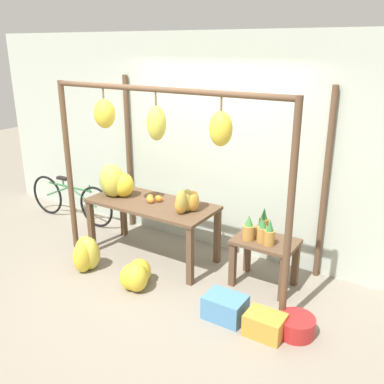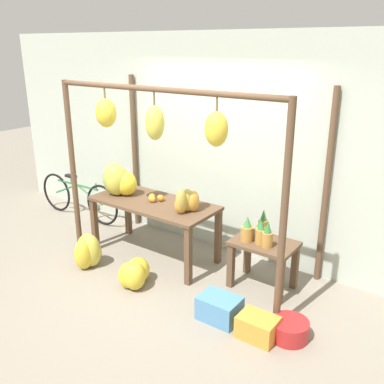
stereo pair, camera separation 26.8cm
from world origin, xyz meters
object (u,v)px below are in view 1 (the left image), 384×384
orange_pile (153,199)px  blue_bucket (296,326)px  banana_pile_on_table (115,182)px  fruit_crate_white (225,307)px  banana_pile_ground_left (87,254)px  banana_pile_ground_right (136,275)px  papaya_pile (186,202)px  fruit_crate_purple (265,325)px  pineapple_cluster (260,230)px  parked_bicycle (71,200)px

orange_pile → blue_bucket: 2.30m
banana_pile_on_table → blue_bucket: 2.85m
orange_pile → fruit_crate_white: size_ratio=0.50×
banana_pile_on_table → banana_pile_ground_left: bearing=-83.9°
fruit_crate_white → banana_pile_ground_right: bearing=-178.1°
banana_pile_ground_left → papaya_pile: bearing=32.0°
banana_pile_ground_left → papaya_pile: size_ratio=1.28×
banana_pile_on_table → banana_pile_ground_left: banana_pile_on_table is taller
fruit_crate_purple → pineapple_cluster: bearing=118.3°
banana_pile_ground_left → parked_bicycle: (-1.35, 1.01, 0.14)m
fruit_crate_white → parked_bicycle: parked_bicycle is taller
banana_pile_ground_right → parked_bicycle: bearing=154.5°
pineapple_cluster → banana_pile_on_table: bearing=-176.1°
fruit_crate_white → banana_pile_ground_left: bearing=-179.3°
pineapple_cluster → papaya_pile: bearing=-170.7°
fruit_crate_white → papaya_pile: 1.32m
orange_pile → pineapple_cluster: pineapple_cluster is taller
banana_pile_ground_left → fruit_crate_white: (1.91, 0.02, -0.08)m
blue_bucket → banana_pile_on_table: bearing=169.4°
fruit_crate_purple → papaya_pile: bearing=153.4°
pineapple_cluster → banana_pile_ground_left: (-1.92, -0.79, -0.49)m
banana_pile_ground_left → fruit_crate_purple: 2.36m
banana_pile_ground_right → banana_pile_on_table: bearing=141.9°
fruit_crate_white → blue_bucket: bearing=10.5°
pineapple_cluster → banana_pile_ground_right: 1.49m
banana_pile_ground_right → fruit_crate_white: bearing=1.9°
orange_pile → fruit_crate_purple: (1.87, -0.74, -0.69)m
banana_pile_on_table → parked_bicycle: (-1.28, 0.35, -0.61)m
fruit_crate_purple → parked_bicycle: bearing=164.6°
pineapple_cluster → banana_pile_ground_left: 2.14m
banana_pile_ground_right → blue_bucket: bearing=5.2°
banana_pile_ground_left → blue_bucket: size_ratio=1.19×
papaya_pile → fruit_crate_purple: (1.32, -0.66, -0.78)m
banana_pile_ground_left → parked_bicycle: bearing=143.3°
orange_pile → fruit_crate_purple: orange_pile is taller
blue_bucket → fruit_crate_white: bearing=-169.5°
pineapple_cluster → parked_bicycle: size_ratio=0.22×
orange_pile → fruit_crate_purple: 2.12m
fruit_crate_white → orange_pile: bearing=153.6°
fruit_crate_white → blue_bucket: fruit_crate_white is taller
banana_pile_ground_right → fruit_crate_purple: banana_pile_ground_right is taller
pineapple_cluster → blue_bucket: size_ratio=1.04×
parked_bicycle → fruit_crate_purple: 3.85m
banana_pile_ground_left → papaya_pile: 1.40m
orange_pile → pineapple_cluster: size_ratio=0.54×
pineapple_cluster → banana_pile_ground_left: bearing=-157.6°
banana_pile_ground_right → banana_pile_ground_left: bearing=179.1°
banana_pile_ground_left → parked_bicycle: parked_bicycle is taller
fruit_crate_purple → banana_pile_ground_left: bearing=179.7°
banana_pile_on_table → fruit_crate_white: size_ratio=1.28×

